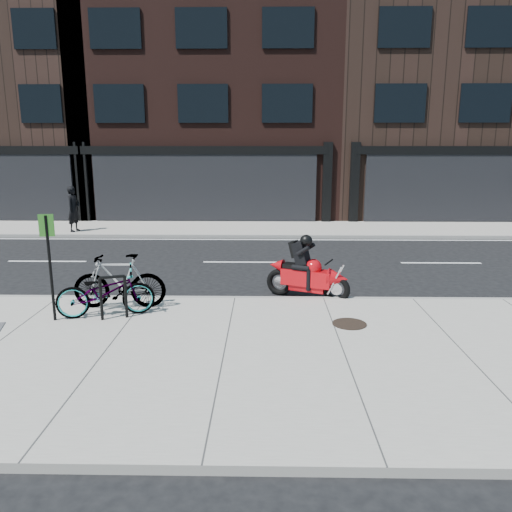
{
  "coord_description": "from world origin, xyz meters",
  "views": [
    {
      "loc": [
        0.67,
        -12.74,
        3.53
      ],
      "look_at": [
        0.46,
        -1.11,
        0.9
      ],
      "focal_mm": 35.0,
      "sensor_mm": 36.0,
      "label": 1
    }
  ],
  "objects_px": {
    "motorcycle": "(311,273)",
    "manhole_cover": "(349,324)",
    "bike_rack": "(113,293)",
    "bicycle_front": "(106,292)",
    "pedestrian": "(74,209)",
    "bicycle_rear": "(119,281)",
    "sign_post": "(49,258)"
  },
  "relations": [
    {
      "from": "bike_rack",
      "to": "manhole_cover",
      "type": "height_order",
      "value": "bike_rack"
    },
    {
      "from": "bicycle_rear",
      "to": "pedestrian",
      "type": "height_order",
      "value": "pedestrian"
    },
    {
      "from": "pedestrian",
      "to": "sign_post",
      "type": "xyz_separation_m",
      "value": [
        3.39,
        -10.14,
        0.36
      ]
    },
    {
      "from": "bike_rack",
      "to": "motorcycle",
      "type": "height_order",
      "value": "motorcycle"
    },
    {
      "from": "bicycle_front",
      "to": "bicycle_rear",
      "type": "relative_size",
      "value": 0.99
    },
    {
      "from": "motorcycle",
      "to": "pedestrian",
      "type": "distance_m",
      "value": 11.93
    },
    {
      "from": "bike_rack",
      "to": "manhole_cover",
      "type": "relative_size",
      "value": 1.34
    },
    {
      "from": "pedestrian",
      "to": "manhole_cover",
      "type": "bearing_deg",
      "value": -124.33
    },
    {
      "from": "sign_post",
      "to": "bicycle_front",
      "type": "bearing_deg",
      "value": 8.59
    },
    {
      "from": "bicycle_front",
      "to": "sign_post",
      "type": "distance_m",
      "value": 1.24
    },
    {
      "from": "bike_rack",
      "to": "bicycle_front",
      "type": "bearing_deg",
      "value": 141.43
    },
    {
      "from": "bike_rack",
      "to": "manhole_cover",
      "type": "bearing_deg",
      "value": -2.96
    },
    {
      "from": "bicycle_rear",
      "to": "manhole_cover",
      "type": "height_order",
      "value": "bicycle_rear"
    },
    {
      "from": "bike_rack",
      "to": "bicycle_front",
      "type": "height_order",
      "value": "bicycle_front"
    },
    {
      "from": "bicycle_front",
      "to": "manhole_cover",
      "type": "height_order",
      "value": "bicycle_front"
    },
    {
      "from": "pedestrian",
      "to": "sign_post",
      "type": "relative_size",
      "value": 0.85
    },
    {
      "from": "bike_rack",
      "to": "sign_post",
      "type": "distance_m",
      "value": 1.37
    },
    {
      "from": "bicycle_rear",
      "to": "motorcycle",
      "type": "bearing_deg",
      "value": 102.53
    },
    {
      "from": "bike_rack",
      "to": "manhole_cover",
      "type": "distance_m",
      "value": 4.65
    },
    {
      "from": "motorcycle",
      "to": "manhole_cover",
      "type": "height_order",
      "value": "motorcycle"
    },
    {
      "from": "bicycle_rear",
      "to": "pedestrian",
      "type": "distance_m",
      "value": 10.37
    },
    {
      "from": "pedestrian",
      "to": "sign_post",
      "type": "bearing_deg",
      "value": -147.56
    },
    {
      "from": "bicycle_front",
      "to": "pedestrian",
      "type": "bearing_deg",
      "value": 8.5
    },
    {
      "from": "bicycle_front",
      "to": "bicycle_rear",
      "type": "xyz_separation_m",
      "value": [
        0.13,
        0.52,
        0.08
      ]
    },
    {
      "from": "motorcycle",
      "to": "sign_post",
      "type": "height_order",
      "value": "sign_post"
    },
    {
      "from": "bike_rack",
      "to": "pedestrian",
      "type": "relative_size",
      "value": 0.5
    },
    {
      "from": "bicycle_rear",
      "to": "pedestrian",
      "type": "relative_size",
      "value": 1.08
    },
    {
      "from": "motorcycle",
      "to": "manhole_cover",
      "type": "relative_size",
      "value": 2.91
    },
    {
      "from": "bicycle_front",
      "to": "motorcycle",
      "type": "xyz_separation_m",
      "value": [
        4.25,
        1.6,
        -0.02
      ]
    },
    {
      "from": "sign_post",
      "to": "pedestrian",
      "type": "bearing_deg",
      "value": 101.3
    },
    {
      "from": "bike_rack",
      "to": "bicycle_rear",
      "type": "xyz_separation_m",
      "value": [
        -0.07,
        0.68,
        0.06
      ]
    },
    {
      "from": "bicycle_front",
      "to": "motorcycle",
      "type": "relative_size",
      "value": 1.0
    }
  ]
}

